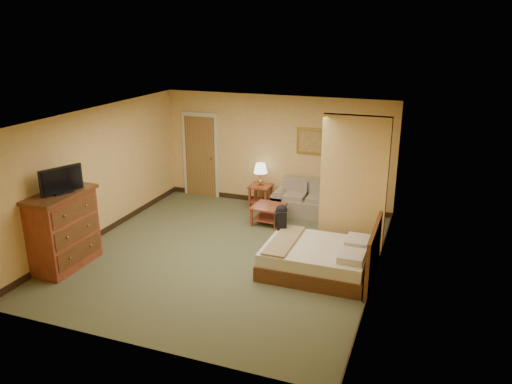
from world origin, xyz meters
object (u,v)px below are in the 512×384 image
at_px(loveseat, 307,204).
at_px(dresser, 63,230).
at_px(coffee_table, 268,211).
at_px(bed, 321,258).

xyz_separation_m(loveseat, dresser, (-3.36, -3.97, 0.45)).
xyz_separation_m(coffee_table, dresser, (-2.73, -3.13, 0.40)).
distance_m(dresser, bed, 4.52).
bearing_deg(bed, dresser, -163.10).
height_order(loveseat, dresser, dresser).
bearing_deg(loveseat, coffee_table, -126.98).
bearing_deg(loveseat, dresser, -130.24).
relative_size(coffee_table, dresser, 0.50).
distance_m(loveseat, dresser, 5.23).
height_order(loveseat, bed, bed).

